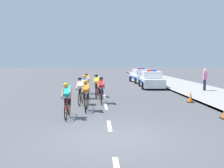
# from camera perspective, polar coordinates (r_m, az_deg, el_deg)

# --- Properties ---
(ground_plane) EXTENTS (160.00, 160.00, 0.00)m
(ground_plane) POSITION_cam_1_polar(r_m,az_deg,el_deg) (8.50, -0.14, -11.58)
(ground_plane) COLOR #4C4C51
(sidewalk_slab) EXTENTS (4.47, 60.00, 0.12)m
(sidewalk_slab) POSITION_cam_1_polar(r_m,az_deg,el_deg) (23.67, 16.78, -0.78)
(sidewalk_slab) COLOR gray
(sidewalk_slab) RESTS_ON ground
(kerb_edge) EXTENTS (0.16, 60.00, 0.13)m
(kerb_edge) POSITION_cam_1_polar(r_m,az_deg,el_deg) (23.02, 11.73, -0.81)
(kerb_edge) COLOR #9E9E99
(kerb_edge) RESTS_ON ground
(lane_markings_centre) EXTENTS (0.14, 17.60, 0.01)m
(lane_markings_centre) POSITION_cam_1_polar(r_m,az_deg,el_deg) (13.79, -1.33, -5.01)
(lane_markings_centre) COLOR white
(lane_markings_centre) RESTS_ON ground
(cyclist_lead) EXTENTS (0.42, 1.72, 1.56)m
(cyclist_lead) POSITION_cam_1_polar(r_m,az_deg,el_deg) (11.22, -9.85, -3.40)
(cyclist_lead) COLOR black
(cyclist_lead) RESTS_ON ground
(cyclist_second) EXTENTS (0.42, 1.72, 1.56)m
(cyclist_second) POSITION_cam_1_polar(r_m,az_deg,el_deg) (12.64, -5.74, -2.38)
(cyclist_second) COLOR black
(cyclist_second) RESTS_ON ground
(cyclist_third) EXTENTS (0.45, 1.72, 1.56)m
(cyclist_third) POSITION_cam_1_polar(r_m,az_deg,el_deg) (14.51, -6.88, -1.40)
(cyclist_third) COLOR black
(cyclist_third) RESTS_ON ground
(cyclist_fourth) EXTENTS (0.42, 1.72, 1.56)m
(cyclist_fourth) POSITION_cam_1_polar(r_m,az_deg,el_deg) (14.79, -2.43, -1.24)
(cyclist_fourth) COLOR black
(cyclist_fourth) RESTS_ON ground
(cyclist_fifth) EXTENTS (0.45, 1.72, 1.56)m
(cyclist_fifth) POSITION_cam_1_polar(r_m,az_deg,el_deg) (17.43, -3.33, -0.26)
(cyclist_fifth) COLOR black
(cyclist_fifth) RESTS_ON ground
(cyclist_sixth) EXTENTS (0.42, 1.72, 1.56)m
(cyclist_sixth) POSITION_cam_1_polar(r_m,az_deg,el_deg) (16.74, -6.04, -0.50)
(cyclist_sixth) COLOR black
(cyclist_sixth) RESTS_ON ground
(cyclist_seventh) EXTENTS (0.45, 1.72, 1.56)m
(cyclist_seventh) POSITION_cam_1_polar(r_m,az_deg,el_deg) (19.00, -5.52, 0.19)
(cyclist_seventh) COLOR black
(cyclist_seventh) RESTS_ON ground
(police_car_nearest) EXTENTS (2.21, 4.50, 1.59)m
(police_car_nearest) POSITION_cam_1_polar(r_m,az_deg,el_deg) (23.32, 8.67, 0.83)
(police_car_nearest) COLOR white
(police_car_nearest) RESTS_ON ground
(police_car_second) EXTENTS (2.25, 4.52, 1.59)m
(police_car_second) POSITION_cam_1_polar(r_m,az_deg,el_deg) (28.75, 6.42, 1.69)
(police_car_second) COLOR silver
(police_car_second) RESTS_ON ground
(traffic_cone_near) EXTENTS (0.36, 0.36, 0.64)m
(traffic_cone_near) POSITION_cam_1_polar(r_m,az_deg,el_deg) (15.79, 16.90, -2.79)
(traffic_cone_near) COLOR black
(traffic_cone_near) RESTS_ON ground
(spectator_closest) EXTENTS (0.44, 0.41, 1.68)m
(spectator_closest) POSITION_cam_1_polar(r_m,az_deg,el_deg) (21.25, 19.75, 1.24)
(spectator_closest) COLOR #23284C
(spectator_closest) RESTS_ON sidewalk_slab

